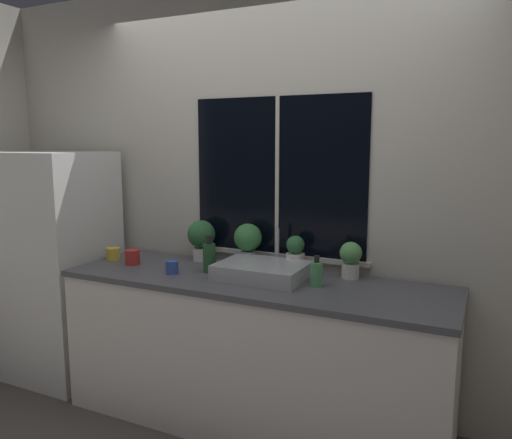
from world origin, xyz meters
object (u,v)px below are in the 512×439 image
(mug_blue, at_px, (172,267))
(mug_yellow, at_px, (113,254))
(sink, at_px, (263,271))
(soap_bottle, at_px, (317,273))
(potted_plant_center_right, at_px, (295,254))
(potted_plant_far_right, at_px, (351,258))
(mug_red, at_px, (132,257))
(potted_plant_center_left, at_px, (248,240))
(potted_plant_far_left, at_px, (201,237))
(bottle_tall, at_px, (209,257))
(refrigerator, at_px, (56,265))

(mug_blue, xyz_separation_m, mug_yellow, (-0.56, 0.12, 0.00))
(sink, xyz_separation_m, soap_bottle, (0.33, -0.02, 0.03))
(potted_plant_center_right, bearing_deg, mug_yellow, -169.04)
(sink, height_order, soap_bottle, sink)
(potted_plant_far_right, xyz_separation_m, mug_blue, (-1.00, -0.36, -0.08))
(potted_plant_far_right, relative_size, mug_red, 2.25)
(potted_plant_center_left, height_order, mug_yellow, potted_plant_center_left)
(potted_plant_far_left, height_order, mug_blue, potted_plant_far_left)
(potted_plant_center_left, distance_m, soap_bottle, 0.60)
(potted_plant_center_right, bearing_deg, potted_plant_far_right, 0.00)
(potted_plant_center_right, xyz_separation_m, bottle_tall, (-0.47, -0.24, -0.02))
(mug_yellow, bearing_deg, potted_plant_far_left, 23.20)
(soap_bottle, bearing_deg, mug_yellow, 179.85)
(potted_plant_center_right, height_order, mug_blue, potted_plant_center_right)
(refrigerator, distance_m, bottle_tall, 1.27)
(potted_plant_far_right, bearing_deg, mug_yellow, -171.40)
(potted_plant_far_left, relative_size, soap_bottle, 1.59)
(potted_plant_far_right, xyz_separation_m, soap_bottle, (-0.13, -0.24, -0.05))
(potted_plant_far_left, xyz_separation_m, mug_red, (-0.35, -0.28, -0.11))
(mug_yellow, bearing_deg, potted_plant_center_left, 14.76)
(mug_blue, bearing_deg, mug_red, 168.05)
(sink, height_order, mug_red, sink)
(potted_plant_center_left, relative_size, bottle_tall, 1.22)
(mug_red, bearing_deg, potted_plant_center_right, 15.59)
(mug_yellow, relative_size, mug_red, 0.95)
(potted_plant_far_left, distance_m, potted_plant_center_right, 0.67)
(mug_yellow, bearing_deg, sink, 0.71)
(potted_plant_far_left, bearing_deg, mug_red, -140.86)
(mug_yellow, bearing_deg, refrigerator, -176.53)
(refrigerator, distance_m, mug_blue, 1.08)
(potted_plant_far_left, height_order, potted_plant_center_right, potted_plant_far_left)
(potted_plant_far_left, distance_m, soap_bottle, 0.92)
(sink, height_order, potted_plant_center_left, potted_plant_center_left)
(soap_bottle, xyz_separation_m, bottle_tall, (-0.69, 0.00, 0.02))
(soap_bottle, relative_size, bottle_tall, 0.76)
(sink, bearing_deg, potted_plant_far_left, 157.99)
(bottle_tall, bearing_deg, soap_bottle, -0.37)
(potted_plant_far_left, distance_m, mug_yellow, 0.61)
(refrigerator, bearing_deg, sink, 1.58)
(potted_plant_center_right, xyz_separation_m, potted_plant_far_right, (0.34, 0.00, 0.01))
(refrigerator, relative_size, potted_plant_far_right, 7.51)
(mug_blue, bearing_deg, soap_bottle, 7.86)
(potted_plant_far_left, height_order, potted_plant_center_left, potted_plant_center_left)
(potted_plant_far_left, bearing_deg, mug_blue, -87.86)
(mug_yellow, bearing_deg, potted_plant_center_right, 10.96)
(potted_plant_center_left, xyz_separation_m, soap_bottle, (0.54, -0.24, -0.10))
(refrigerator, height_order, mug_red, refrigerator)
(sink, relative_size, mug_yellow, 5.55)
(potted_plant_far_right, relative_size, bottle_tall, 0.95)
(potted_plant_far_right, height_order, soap_bottle, potted_plant_far_right)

